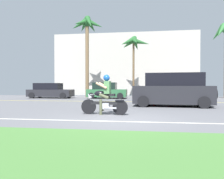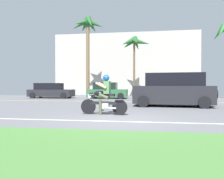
# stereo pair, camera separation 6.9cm
# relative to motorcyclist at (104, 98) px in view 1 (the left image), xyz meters

# --- Properties ---
(ground) EXTENTS (56.00, 30.00, 0.04)m
(ground) POSITION_rel_motorcyclist_xyz_m (0.78, 1.74, -0.72)
(ground) COLOR slate
(grass_median) EXTENTS (56.00, 3.80, 0.06)m
(grass_median) POSITION_rel_motorcyclist_xyz_m (0.78, -5.36, -0.67)
(grass_median) COLOR #477A38
(grass_median) RESTS_ON ground
(lane_line_near) EXTENTS (50.40, 0.12, 0.01)m
(lane_line_near) POSITION_rel_motorcyclist_xyz_m (0.78, -1.69, -0.70)
(lane_line_near) COLOR silver
(lane_line_near) RESTS_ON ground
(lane_line_far) EXTENTS (50.40, 0.12, 0.01)m
(lane_line_far) POSITION_rel_motorcyclist_xyz_m (0.78, 7.48, -0.70)
(lane_line_far) COLOR yellow
(lane_line_far) RESTS_ON ground
(motorcyclist) EXTENTS (1.99, 0.65, 1.66)m
(motorcyclist) POSITION_rel_motorcyclist_xyz_m (0.00, 0.00, 0.00)
(motorcyclist) COLOR black
(motorcyclist) RESTS_ON ground
(suv_nearby) EXTENTS (4.71, 2.48, 1.92)m
(suv_nearby) POSITION_rel_motorcyclist_xyz_m (3.30, 4.22, 0.23)
(suv_nearby) COLOR #232328
(suv_nearby) RESTS_ON ground
(parked_car_0) EXTENTS (4.23, 1.86, 1.44)m
(parked_car_0) POSITION_rel_motorcyclist_xyz_m (-7.34, 11.25, -0.02)
(parked_car_0) COLOR #232328
(parked_car_0) RESTS_ON ground
(parked_car_1) EXTENTS (3.65, 1.95, 1.49)m
(parked_car_1) POSITION_rel_motorcyclist_xyz_m (-1.85, 11.46, -0.00)
(parked_car_1) COLOR #2D663D
(parked_car_1) RESTS_ON ground
(parked_car_2) EXTENTS (3.92, 2.24, 1.61)m
(parked_car_2) POSITION_rel_motorcyclist_xyz_m (3.40, 12.21, 0.05)
(parked_car_2) COLOR #AD1E1E
(parked_car_2) RESTS_ON ground
(palm_tree_0) EXTENTS (3.20, 3.43, 6.42)m
(palm_tree_0) POSITION_rel_motorcyclist_xyz_m (0.56, 14.14, 4.77)
(palm_tree_0) COLOR brown
(palm_tree_0) RESTS_ON ground
(palm_tree_1) EXTENTS (3.45, 3.32, 8.32)m
(palm_tree_1) POSITION_rel_motorcyclist_xyz_m (-4.21, 13.29, 6.23)
(palm_tree_1) COLOR brown
(palm_tree_1) RESTS_ON ground
(building_far) EXTENTS (17.66, 4.00, 7.64)m
(building_far) POSITION_rel_motorcyclist_xyz_m (-0.76, 19.74, 3.12)
(building_far) COLOR #BCB7AD
(building_far) RESTS_ON ground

